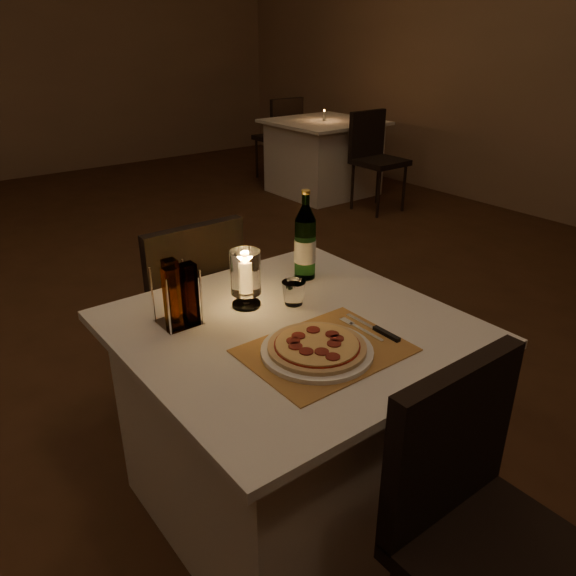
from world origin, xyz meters
TOP-DOWN VIEW (x-y plane):
  - floor at (0.00, 0.00)m, footprint 8.00×10.00m
  - main_table at (0.08, -0.81)m, footprint 1.00×1.00m
  - chair_near at (0.08, -1.53)m, footprint 0.42×0.42m
  - chair_far at (0.08, -0.10)m, footprint 0.42×0.42m
  - placemat at (0.06, -0.99)m, footprint 0.45×0.34m
  - plate at (0.03, -0.99)m, footprint 0.32×0.32m
  - pizza at (0.03, -0.99)m, footprint 0.28×0.28m
  - fork at (0.23, -0.96)m, footprint 0.02×0.18m
  - knife at (0.26, -1.02)m, footprint 0.02×0.22m
  - tumbler at (0.18, -0.70)m, footprint 0.08×0.08m
  - water_bottle at (0.35, -0.55)m, footprint 0.08×0.08m
  - hurricane_candle at (0.05, -0.61)m, footprint 0.10×0.10m
  - cruet_caddy at (-0.19, -0.60)m, footprint 0.12×0.12m
  - neighbor_table_right at (2.97, 2.38)m, footprint 1.00×1.00m
  - neighbor_chair_ra at (2.97, 1.67)m, footprint 0.42×0.42m
  - neighbor_chair_rb at (2.97, 3.09)m, footprint 0.42×0.42m
  - neighbor_candle_right at (2.97, 2.38)m, footprint 0.03×0.03m

SIDE VIEW (x-z plane):
  - floor at x=0.00m, z-range -0.02..0.00m
  - main_table at x=0.08m, z-range 0.00..0.74m
  - neighbor_table_right at x=2.97m, z-range 0.00..0.74m
  - chair_near at x=0.08m, z-range 0.10..1.00m
  - chair_far at x=0.08m, z-range 0.10..1.00m
  - neighbor_chair_ra at x=2.97m, z-range 0.10..1.00m
  - neighbor_chair_rb at x=2.97m, z-range 0.10..1.00m
  - placemat at x=0.06m, z-range 0.74..0.74m
  - fork at x=0.23m, z-range 0.74..0.75m
  - knife at x=0.26m, z-range 0.74..0.76m
  - plate at x=0.03m, z-range 0.74..0.76m
  - pizza at x=0.03m, z-range 0.76..0.78m
  - tumbler at x=0.18m, z-range 0.74..0.82m
  - neighbor_candle_right at x=2.97m, z-range 0.73..0.84m
  - cruet_caddy at x=-0.19m, z-range 0.73..0.94m
  - hurricane_candle at x=0.05m, z-range 0.76..0.95m
  - water_bottle at x=0.35m, z-range 0.71..1.04m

